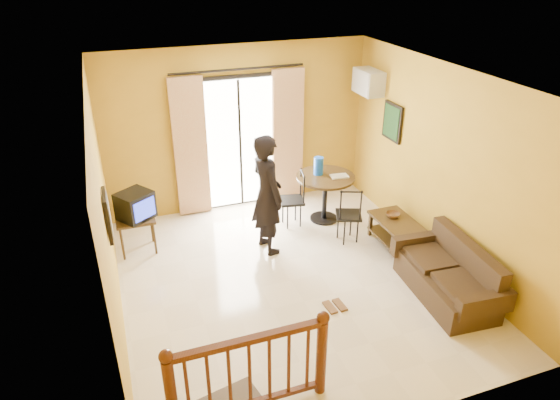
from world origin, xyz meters
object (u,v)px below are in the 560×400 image
object	(u,v)px
television	(135,205)
standing_person	(267,195)
coffee_table	(397,230)
dining_table	(325,185)
sofa	(449,277)

from	to	relation	value
television	standing_person	bearing A→B (deg)	-52.26
coffee_table	standing_person	bearing A→B (deg)	161.75
dining_table	coffee_table	size ratio (longest dim) A/B	0.99
dining_table	sofa	size ratio (longest dim) A/B	0.59
television	standing_person	xyz separation A→B (m)	(1.84, -0.61, 0.15)
television	sofa	size ratio (longest dim) A/B	0.37
television	coffee_table	distance (m)	3.94
coffee_table	sofa	xyz separation A→B (m)	(-0.00, -1.28, -0.01)
coffee_table	standing_person	distance (m)	2.08
dining_table	standing_person	xyz separation A→B (m)	(-1.19, -0.54, 0.28)
television	sofa	xyz separation A→B (m)	(3.72, -2.50, -0.48)
coffee_table	standing_person	xyz separation A→B (m)	(-1.88, 0.62, 0.63)
coffee_table	standing_person	world-z (taller)	standing_person
coffee_table	sofa	size ratio (longest dim) A/B	0.59
coffee_table	dining_table	bearing A→B (deg)	120.74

